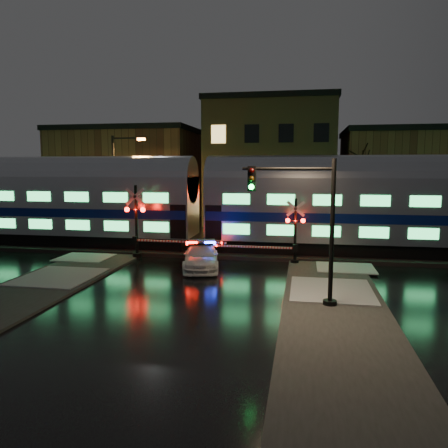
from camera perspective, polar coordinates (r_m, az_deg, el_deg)
The scene contains 13 objects.
ground at distance 23.26m, azimuth -2.91°, elevation -6.12°, with size 120.00×120.00×0.00m, color black.
ballast at distance 28.02m, azimuth -0.57°, elevation -3.54°, with size 90.00×4.20×0.24m, color black.
sidewalk_left at distance 20.55m, azimuth -25.17°, elevation -8.48°, with size 4.00×20.00×0.12m, color #2D2D2D.
sidewalk_right at distance 16.94m, azimuth 14.46°, elevation -11.33°, with size 4.00×20.00×0.12m, color #2D2D2D.
building_left at distance 47.64m, azimuth -12.22°, elevation 6.10°, with size 14.00×10.00×9.00m, color brown.
building_mid at distance 44.63m, azimuth 6.26°, elevation 7.75°, with size 12.00×11.00×11.50m, color brown.
building_right at distance 45.11m, azimuth 22.96°, elevation 5.30°, with size 12.00×10.00×8.50m, color brown.
train at distance 27.83m, azimuth -3.00°, elevation 3.16°, with size 51.00×3.12×5.92m.
police_car at distance 23.63m, azimuth -3.03°, elevation -4.26°, with size 2.77×4.81×1.47m.
crossing_signal_right at distance 24.63m, azimuth 8.42°, elevation -1.79°, with size 5.27×0.63×3.73m.
crossing_signal_left at distance 26.33m, azimuth -10.72°, elevation -0.62°, with size 6.21×0.67×4.40m.
traffic_light at distance 17.09m, azimuth 10.92°, elevation -0.69°, with size 3.73×0.69×5.77m.
streetlight at distance 33.96m, azimuth -13.75°, elevation 5.59°, with size 2.60×0.27×7.79m.
Camera 1 is at (5.20, -22.01, 5.43)m, focal length 35.00 mm.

